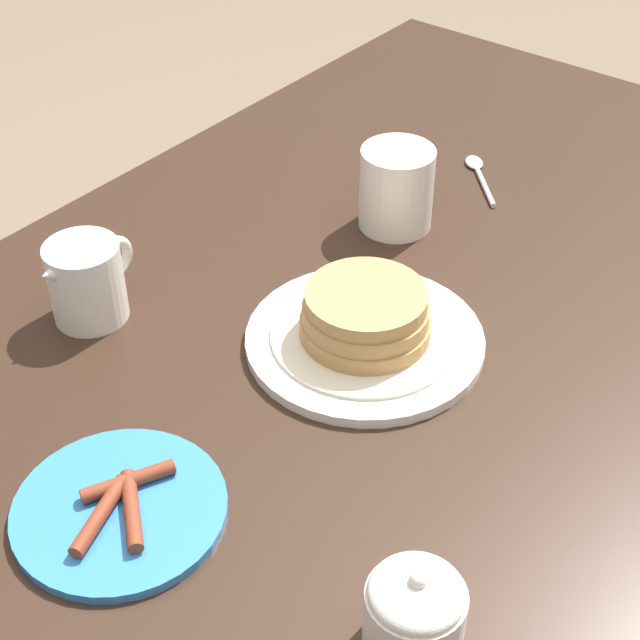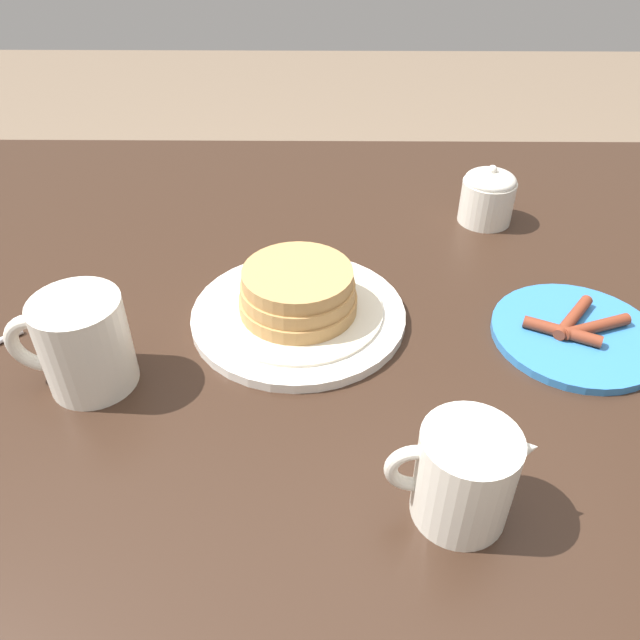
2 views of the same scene
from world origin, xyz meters
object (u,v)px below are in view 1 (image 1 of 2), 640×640
coffee_mug (398,186)px  spoon (478,172)px  side_plate_bacon (120,509)px  creamer_pitcher (86,280)px  sugar_bowl (415,612)px  pancake_plate (365,326)px

coffee_mug → spoon: coffee_mug is taller
side_plate_bacon → spoon: bearing=4.8°
creamer_pitcher → sugar_bowl: (-0.12, -0.51, -0.01)m
creamer_pitcher → spoon: 0.56m
side_plate_bacon → coffee_mug: 0.55m
creamer_pitcher → sugar_bowl: creamer_pitcher is taller
pancake_plate → spoon: 0.40m
coffee_mug → creamer_pitcher: coffee_mug is taller
coffee_mug → sugar_bowl: bearing=-144.0°
side_plate_bacon → sugar_bowl: bearing=-79.5°
side_plate_bacon → creamer_pitcher: size_ratio=1.54×
pancake_plate → spoon: pancake_plate is taller
sugar_bowl → spoon: size_ratio=0.85×
coffee_mug → sugar_bowl: (-0.49, -0.35, -0.01)m
side_plate_bacon → coffee_mug: coffee_mug is taller
coffee_mug → creamer_pitcher: (-0.36, 0.16, -0.00)m
creamer_pitcher → coffee_mug: bearing=-23.4°
spoon → creamer_pitcher: bearing=161.7°
sugar_bowl → coffee_mug: bearing=36.0°
side_plate_bacon → sugar_bowl: size_ratio=2.16×
pancake_plate → creamer_pitcher: (-0.15, 0.27, 0.02)m
pancake_plate → sugar_bowl: sugar_bowl is taller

